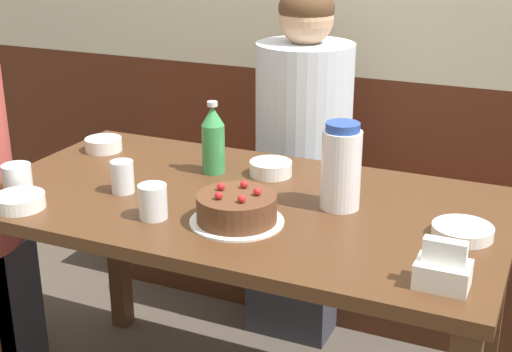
{
  "coord_description": "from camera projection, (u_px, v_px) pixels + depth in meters",
  "views": [
    {
      "loc": [
        0.76,
        -1.6,
        1.46
      ],
      "look_at": [
        0.02,
        0.05,
        0.79
      ],
      "focal_mm": 50.0,
      "sensor_mm": 36.0,
      "label": 1
    }
  ],
  "objects": [
    {
      "name": "dining_table",
      "position": [
        240.0,
        231.0,
        1.95
      ],
      "size": [
        1.41,
        0.76,
        0.74
      ],
      "color": "#4C2D19",
      "rests_on": "ground_plane"
    },
    {
      "name": "bench_seat",
      "position": [
        331.0,
        248.0,
        2.81
      ],
      "size": [
        1.83,
        0.38,
        0.45
      ],
      "color": "#472314",
      "rests_on": "ground_plane"
    },
    {
      "name": "water_pitcher",
      "position": [
        341.0,
        167.0,
        1.82
      ],
      "size": [
        0.1,
        0.1,
        0.23
      ],
      "color": "white",
      "rests_on": "dining_table"
    },
    {
      "name": "glass_tumbler_short",
      "position": [
        122.0,
        177.0,
        1.94
      ],
      "size": [
        0.06,
        0.06,
        0.09
      ],
      "color": "silver",
      "rests_on": "dining_table"
    },
    {
      "name": "birthday_cake",
      "position": [
        237.0,
        209.0,
        1.75
      ],
      "size": [
        0.24,
        0.24,
        0.09
      ],
      "color": "white",
      "rests_on": "dining_table"
    },
    {
      "name": "bowl_rice_small",
      "position": [
        463.0,
        231.0,
        1.68
      ],
      "size": [
        0.14,
        0.14,
        0.03
      ],
      "color": "white",
      "rests_on": "dining_table"
    },
    {
      "name": "glass_water_tall",
      "position": [
        153.0,
        202.0,
        1.78
      ],
      "size": [
        0.07,
        0.07,
        0.09
      ],
      "color": "silver",
      "rests_on": "dining_table"
    },
    {
      "name": "bowl_side_dish",
      "position": [
        104.0,
        144.0,
        2.29
      ],
      "size": [
        0.12,
        0.12,
        0.04
      ],
      "color": "white",
      "rests_on": "dining_table"
    },
    {
      "name": "glass_shot_small",
      "position": [
        17.0,
        178.0,
        1.95
      ],
      "size": [
        0.08,
        0.08,
        0.08
      ],
      "color": "silver",
      "rests_on": "dining_table"
    },
    {
      "name": "soju_bottle",
      "position": [
        213.0,
        139.0,
        2.07
      ],
      "size": [
        0.07,
        0.07,
        0.21
      ],
      "color": "#388E4C",
      "rests_on": "dining_table"
    },
    {
      "name": "napkin_holder",
      "position": [
        443.0,
        270.0,
        1.45
      ],
      "size": [
        0.11,
        0.08,
        0.11
      ],
      "color": "white",
      "rests_on": "dining_table"
    },
    {
      "name": "person_teal_shirt",
      "position": [
        303.0,
        173.0,
        2.54
      ],
      "size": [
        0.34,
        0.34,
        1.24
      ],
      "rotation": [
        0.0,
        0.0,
        -1.57
      ],
      "color": "#33333D",
      "rests_on": "ground_plane"
    },
    {
      "name": "bowl_sauce_shallow",
      "position": [
        19.0,
        201.0,
        1.84
      ],
      "size": [
        0.13,
        0.13,
        0.04
      ],
      "color": "white",
      "rests_on": "dining_table"
    },
    {
      "name": "bowl_soup_white",
      "position": [
        271.0,
        168.0,
        2.08
      ],
      "size": [
        0.12,
        0.12,
        0.04
      ],
      "color": "white",
      "rests_on": "dining_table"
    }
  ]
}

